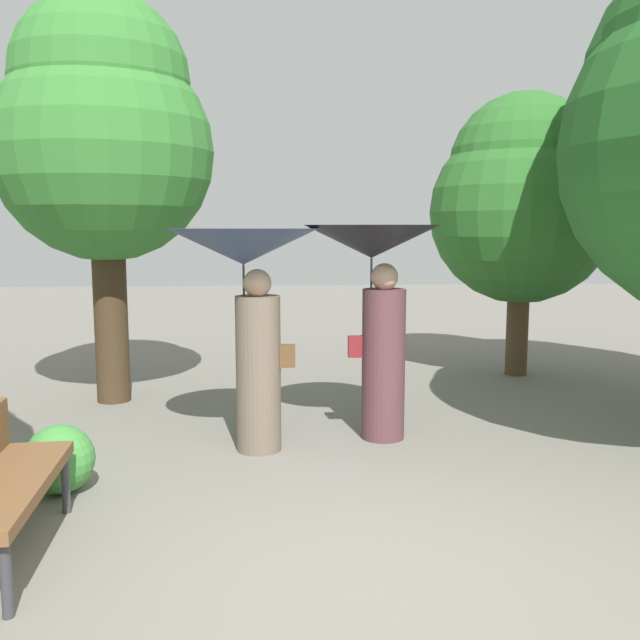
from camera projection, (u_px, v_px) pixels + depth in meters
ground_plane at (351, 567)px, 4.12m from camera, size 40.00×40.00×0.00m
person_left at (248, 284)px, 6.09m from camera, size 1.32×1.32×2.00m
person_right at (376, 283)px, 6.45m from camera, size 1.26×1.26×2.03m
tree_near_left at (103, 131)px, 7.65m from camera, size 2.43×2.43×4.56m
tree_far_back at (522, 198)px, 9.17m from camera, size 2.43×2.43×3.76m
bush_path_right at (59, 459)px, 5.24m from camera, size 0.53×0.53×0.53m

